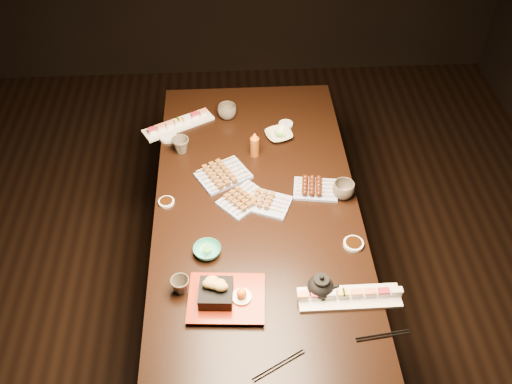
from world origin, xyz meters
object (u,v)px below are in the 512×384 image
sushi_platter_far (178,122)px  yakitori_plate_left (223,172)px  sushi_platter_near (350,295)px  teacup_near_left (180,285)px  yakitori_plate_center (243,197)px  yakitori_plate_right (267,200)px  teacup_far_right (227,112)px  edamame_bowl_green (207,251)px  teacup_far_left (181,145)px  teapot (321,285)px  teacup_mid_right (344,190)px  condiment_bottle (255,144)px  dining_table (257,256)px  edamame_bowl_cream (279,135)px  tempura_tray (226,293)px

sushi_platter_far → yakitori_plate_left: size_ratio=1.62×
sushi_platter_near → teacup_near_left: (-0.64, 0.07, 0.01)m
yakitori_plate_center → yakitori_plate_left: (-0.09, 0.16, 0.00)m
yakitori_plate_right → yakitori_plate_left: size_ratio=0.89×
sushi_platter_near → teacup_far_right: bearing=110.7°
edamame_bowl_green → teacup_far_left: 0.66m
sushi_platter_near → teapot: (-0.11, 0.03, 0.03)m
yakitori_plate_left → teacup_mid_right: (0.53, -0.16, 0.01)m
yakitori_plate_left → teacup_near_left: teacup_near_left is taller
condiment_bottle → yakitori_plate_right: bearing=-84.2°
sushi_platter_far → yakitori_plate_center: yakitori_plate_center is taller
sushi_platter_far → dining_table: bearing=94.2°
dining_table → condiment_bottle: (0.01, 0.33, 0.44)m
edamame_bowl_cream → tempura_tray: size_ratio=0.45×
sushi_platter_far → teapot: teapot is taller
edamame_bowl_cream → teacup_far_left: bearing=-170.7°
yakitori_plate_center → edamame_bowl_cream: 0.48m
yakitori_plate_center → teacup_near_left: bearing=-160.6°
yakitori_plate_center → condiment_bottle: 0.32m
teacup_near_left → teacup_mid_right: size_ratio=0.74×
dining_table → yakitori_plate_left: (-0.14, 0.18, 0.40)m
tempura_tray → edamame_bowl_green: bearing=111.4°
dining_table → teacup_far_right: 0.76m
yakitori_plate_center → tempura_tray: (-0.09, -0.53, 0.03)m
edamame_bowl_cream → teapot: 0.95m
dining_table → teacup_far_left: size_ratio=21.63×
teacup_near_left → teacup_far_right: size_ratio=0.75×
dining_table → yakitori_plate_left: bearing=117.9°
yakitori_plate_center → edamame_bowl_green: (-0.16, -0.29, -0.01)m
edamame_bowl_green → teacup_near_left: size_ratio=1.56×
teacup_far_right → edamame_bowl_green: bearing=-96.3°
edamame_bowl_cream → yakitori_plate_center: bearing=-114.1°
yakitori_plate_left → edamame_bowl_cream: yakitori_plate_left is taller
teacup_mid_right → teacup_far_left: size_ratio=1.19×
dining_table → yakitori_plate_center: 0.41m
sushi_platter_far → edamame_bowl_green: sushi_platter_far is taller
teapot → teacup_far_left: bearing=132.6°
sushi_platter_near → teacup_near_left: teacup_near_left is taller
condiment_bottle → teacup_near_left: bearing=-112.6°
sushi_platter_far → teacup_far_left: teacup_far_left is taller
sushi_platter_far → teacup_mid_right: size_ratio=3.73×
yakitori_plate_center → teapot: bearing=-103.6°
sushi_platter_far → yakitori_plate_right: 0.72m
teacup_far_right → condiment_bottle: bearing=-67.6°
teacup_far_left → teacup_far_right: 0.35m
edamame_bowl_green → teacup_far_right: bearing=83.7°
sushi_platter_near → teacup_far_right: 1.24m
dining_table → tempura_tray: bearing=-116.8°
teacup_far_right → tempura_tray: bearing=-91.3°
sushi_platter_near → yakitori_plate_center: size_ratio=1.89×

